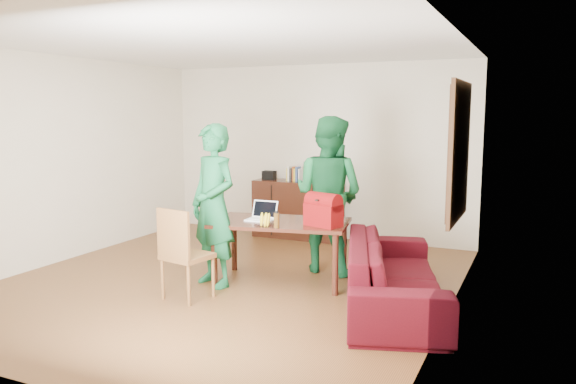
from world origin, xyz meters
The scene contains 10 objects.
room centered at (0.01, 0.13, 1.31)m, with size 5.20×5.70×2.90m.
table centered at (0.56, 0.29, 0.63)m, with size 1.68×1.15×0.72m.
chair centered at (-0.10, -0.67, 0.29)m, with size 0.52×0.50×0.99m.
person_near centered at (-0.09, -0.13, 0.92)m, with size 0.67×0.44×1.84m, color #155F34.
person_far centered at (0.89, 0.96, 0.96)m, with size 0.93×0.73×1.92m, color #145B2D.
laptop centered at (0.32, 0.21, 0.76)m, with size 0.32×0.23×0.22m.
bananas centered at (0.53, -0.07, 0.75)m, with size 0.16×0.10×0.06m, color gold, non-canonical shape.
bottle centered at (0.67, -0.07, 0.81)m, with size 0.06×0.06×0.18m, color #513512.
red_bag centered at (1.10, 0.23, 0.87)m, with size 0.39×0.23×0.29m, color maroon.
sofa centered at (1.95, 0.02, 0.34)m, with size 2.32×0.91×0.68m, color #3E080C.
Camera 1 is at (3.27, -5.47, 1.96)m, focal length 35.00 mm.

